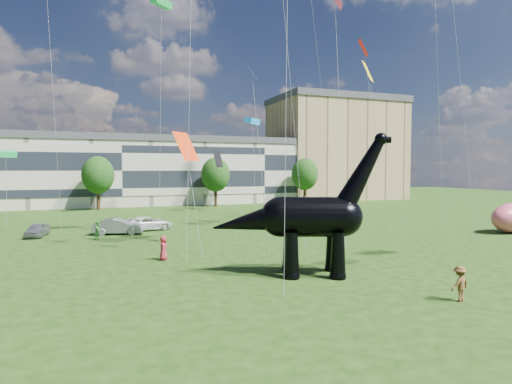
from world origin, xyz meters
name	(u,v)px	position (x,y,z in m)	size (l,w,h in m)	color
ground	(315,283)	(0.00, 0.00, 0.00)	(220.00, 220.00, 0.00)	#16330C
terrace_row	(121,173)	(-8.00, 62.00, 6.00)	(78.00, 11.00, 12.00)	beige
apartment_block	(335,151)	(40.00, 65.00, 11.00)	(28.00, 18.00, 22.00)	tan
tree_mid_left	(98,172)	(-12.00, 53.00, 6.29)	(5.20, 5.20, 9.44)	#382314
tree_mid_right	(216,172)	(8.00, 53.00, 6.29)	(5.20, 5.20, 9.44)	#382314
tree_far_right	(305,172)	(26.00, 53.00, 6.29)	(5.20, 5.20, 9.44)	#382314
dinosaur_sculpture	(305,219)	(0.33, 2.04, 3.53)	(11.20, 5.71, 9.35)	black
car_silver	(37,230)	(-17.75, 25.07, 0.69)	(1.62, 4.04, 1.37)	#AAABAF
car_grey	(119,226)	(-10.07, 23.84, 0.82)	(1.74, 4.99, 1.64)	gray
car_white	(147,223)	(-6.97, 25.91, 0.78)	(2.57, 5.58, 1.55)	white
car_dark	(310,218)	(12.32, 24.40, 0.77)	(2.17, 5.33, 1.55)	#595960
gazebo_near	(343,208)	(17.65, 25.60, 1.71)	(3.65, 3.65, 2.44)	silver
gazebo_far	(336,204)	(20.02, 31.14, 1.79)	(4.81, 4.81, 2.54)	silver
visitors	(214,235)	(-2.36, 14.47, 0.89)	(53.26, 40.09, 1.86)	#A72936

